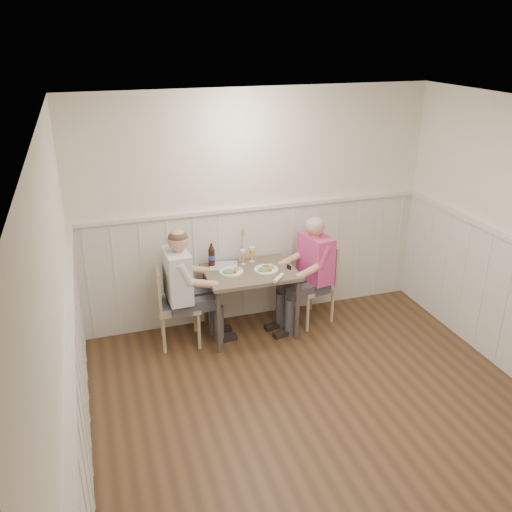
% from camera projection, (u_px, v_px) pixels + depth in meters
% --- Properties ---
extents(ground_plane, '(4.50, 4.50, 0.00)m').
position_uv_depth(ground_plane, '(338.00, 436.00, 4.52)').
color(ground_plane, '#422C1B').
extents(room_shell, '(4.04, 4.54, 2.60)m').
position_uv_depth(room_shell, '(350.00, 271.00, 3.93)').
color(room_shell, white).
rests_on(room_shell, ground).
extents(wainscot, '(4.00, 4.49, 1.34)m').
position_uv_depth(wainscot, '(309.00, 325.00, 4.86)').
color(wainscot, beige).
rests_on(wainscot, ground).
extents(dining_table, '(0.97, 0.70, 0.75)m').
position_uv_depth(dining_table, '(250.00, 279.00, 5.83)').
color(dining_table, brown).
rests_on(dining_table, ground).
extents(chair_right, '(0.54, 0.54, 0.92)m').
position_uv_depth(chair_right, '(314.00, 280.00, 6.16)').
color(chair_right, tan).
rests_on(chair_right, ground).
extents(chair_left, '(0.46, 0.46, 0.91)m').
position_uv_depth(chair_left, '(173.00, 302.00, 5.68)').
color(chair_left, tan).
rests_on(chair_left, ground).
extents(man_in_pink, '(0.66, 0.48, 1.31)m').
position_uv_depth(man_in_pink, '(312.00, 280.00, 6.05)').
color(man_in_pink, '#3F3F47').
rests_on(man_in_pink, ground).
extents(diner_cream, '(0.62, 0.43, 1.33)m').
position_uv_depth(diner_cream, '(183.00, 298.00, 5.63)').
color(diner_cream, '#3F3F47').
rests_on(diner_cream, ground).
extents(plate_man, '(0.26, 0.26, 0.07)m').
position_uv_depth(plate_man, '(266.00, 269.00, 5.78)').
color(plate_man, white).
rests_on(plate_man, dining_table).
extents(plate_diner, '(0.26, 0.26, 0.07)m').
position_uv_depth(plate_diner, '(230.00, 271.00, 5.72)').
color(plate_diner, white).
rests_on(plate_diner, dining_table).
extents(beer_glass_a, '(0.07, 0.07, 0.17)m').
position_uv_depth(beer_glass_a, '(252.00, 252.00, 5.97)').
color(beer_glass_a, silver).
rests_on(beer_glass_a, dining_table).
extents(beer_glass_b, '(0.07, 0.07, 0.17)m').
position_uv_depth(beer_glass_b, '(243.00, 255.00, 5.90)').
color(beer_glass_b, silver).
rests_on(beer_glass_b, dining_table).
extents(beer_bottle, '(0.07, 0.07, 0.26)m').
position_uv_depth(beer_bottle, '(212.00, 256.00, 5.86)').
color(beer_bottle, black).
rests_on(beer_bottle, dining_table).
extents(rolled_napkin, '(0.16, 0.16, 0.04)m').
position_uv_depth(rolled_napkin, '(278.00, 278.00, 5.57)').
color(rolled_napkin, white).
rests_on(rolled_napkin, dining_table).
extents(grass_vase, '(0.05, 0.05, 0.42)m').
position_uv_depth(grass_vase, '(241.00, 246.00, 5.94)').
color(grass_vase, silver).
rests_on(grass_vase, dining_table).
extents(gingham_mat, '(0.35, 0.31, 0.01)m').
position_uv_depth(gingham_mat, '(224.00, 266.00, 5.90)').
color(gingham_mat, '#5F7DC5').
rests_on(gingham_mat, dining_table).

